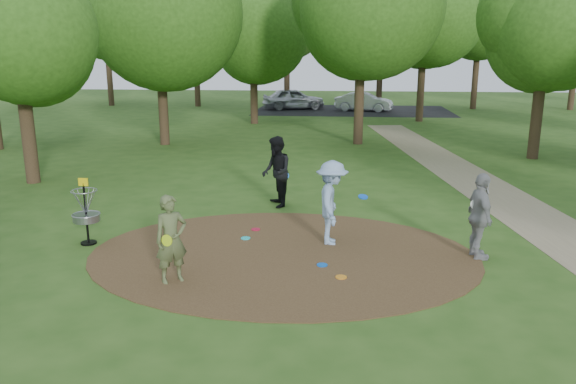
{
  "coord_description": "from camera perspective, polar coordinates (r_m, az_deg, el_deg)",
  "views": [
    {
      "loc": [
        1.19,
        -11.36,
        4.31
      ],
      "look_at": [
        0.0,
        1.2,
        1.1
      ],
      "focal_mm": 35.0,
      "sensor_mm": 36.0,
      "label": 1
    }
  ],
  "objects": [
    {
      "name": "car_right",
      "position": [
        41.14,
        7.71,
        9.07
      ],
      "size": [
        4.29,
        2.26,
        1.34
      ],
      "primitive_type": "imported",
      "rotation": [
        0.0,
        0.0,
        1.36
      ],
      "color": "#B3B5BB",
      "rests_on": "ground"
    },
    {
      "name": "player_throwing_with_disc",
      "position": [
        12.66,
        4.47,
        -1.11
      ],
      "size": [
        1.2,
        1.25,
        1.92
      ],
      "color": "#8EACD3",
      "rests_on": "ground"
    },
    {
      "name": "car_left",
      "position": [
        42.07,
        0.56,
        9.45
      ],
      "size": [
        4.87,
        2.98,
        1.55
      ],
      "primitive_type": "imported",
      "rotation": [
        0.0,
        0.0,
        1.84
      ],
      "color": "#B0B2B9",
      "rests_on": "ground"
    },
    {
      "name": "footpath",
      "position": [
        15.01,
        25.92,
        -3.88
      ],
      "size": [
        7.55,
        39.89,
        0.01
      ],
      "primitive_type": "cube",
      "rotation": [
        0.0,
        0.0,
        0.14
      ],
      "color": "#8C7A5B",
      "rests_on": "ground"
    },
    {
      "name": "disc_golf_basket",
      "position": [
        13.42,
        -19.89,
        -1.43
      ],
      "size": [
        0.63,
        0.63,
        1.54
      ],
      "color": "black",
      "rests_on": "ground"
    },
    {
      "name": "player_walking_with_disc",
      "position": [
        15.68,
        -1.2,
        2.06
      ],
      "size": [
        1.02,
        1.15,
        1.99
      ],
      "color": "black",
      "rests_on": "ground"
    },
    {
      "name": "player_observer_with_disc",
      "position": [
        10.78,
        -11.77,
        -4.74
      ],
      "size": [
        0.74,
        0.7,
        1.71
      ],
      "color": "#566239",
      "rests_on": "ground"
    },
    {
      "name": "dirt_clearing",
      "position": [
        12.21,
        -0.53,
        -6.35
      ],
      "size": [
        8.4,
        8.4,
        0.02
      ],
      "primitive_type": "cylinder",
      "color": "#47301C",
      "rests_on": "ground"
    },
    {
      "name": "disc_ground_red",
      "position": [
        13.82,
        -3.31,
        -3.8
      ],
      "size": [
        0.22,
        0.22,
        0.02
      ],
      "primitive_type": "cylinder",
      "color": "#BA1234",
      "rests_on": "dirt_clearing"
    },
    {
      "name": "disc_ground_blue",
      "position": [
        11.61,
        3.49,
        -7.4
      ],
      "size": [
        0.22,
        0.22,
        0.02
      ],
      "primitive_type": "cylinder",
      "color": "blue",
      "rests_on": "dirt_clearing"
    },
    {
      "name": "disc_ground_orange",
      "position": [
        11.04,
        5.42,
        -8.6
      ],
      "size": [
        0.22,
        0.22,
        0.02
      ],
      "primitive_type": "cylinder",
      "color": "orange",
      "rests_on": "dirt_clearing"
    },
    {
      "name": "parking_lot",
      "position": [
        41.59,
        6.56,
        8.24
      ],
      "size": [
        14.0,
        8.0,
        0.01
      ],
      "primitive_type": "cube",
      "color": "black",
      "rests_on": "ground"
    },
    {
      "name": "player_waiting_with_disc",
      "position": [
        12.41,
        18.91,
        -2.35
      ],
      "size": [
        0.6,
        1.13,
        1.85
      ],
      "color": "gray",
      "rests_on": "ground"
    },
    {
      "name": "tree_ring",
      "position": [
        21.62,
        5.19,
        16.77
      ],
      "size": [
        36.85,
        45.73,
        9.16
      ],
      "color": "#332316",
      "rests_on": "ground"
    },
    {
      "name": "ground",
      "position": [
        12.21,
        -0.53,
        -6.4
      ],
      "size": [
        100.0,
        100.0,
        0.0
      ],
      "primitive_type": "plane",
      "color": "#2D5119",
      "rests_on": "ground"
    },
    {
      "name": "disc_ground_cyan",
      "position": [
        13.2,
        -4.33,
        -4.7
      ],
      "size": [
        0.22,
        0.22,
        0.02
      ],
      "primitive_type": "cylinder",
      "color": "#1CD4E0",
      "rests_on": "dirt_clearing"
    }
  ]
}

